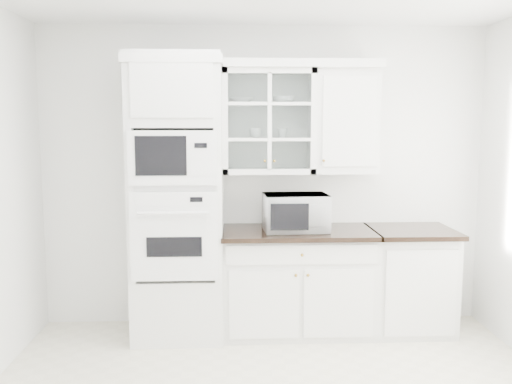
{
  "coord_description": "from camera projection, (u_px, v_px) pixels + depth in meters",
  "views": [
    {
      "loc": [
        -0.28,
        -3.16,
        1.84
      ],
      "look_at": [
        -0.1,
        1.05,
        1.3
      ],
      "focal_mm": 38.0,
      "sensor_mm": 36.0,
      "label": 1
    }
  ],
  "objects": [
    {
      "name": "upper_cabinet_glass",
      "position": [
        268.0,
        122.0,
        4.72
      ],
      "size": [
        0.8,
        0.33,
        0.9
      ],
      "color": "silver",
      "rests_on": "room_shell"
    },
    {
      "name": "base_cabinet_run",
      "position": [
        297.0,
        280.0,
        4.77
      ],
      "size": [
        1.32,
        0.67,
        0.92
      ],
      "color": "silver",
      "rests_on": "ground"
    },
    {
      "name": "countertop_microwave",
      "position": [
        295.0,
        212.0,
        4.65
      ],
      "size": [
        0.57,
        0.48,
        0.31
      ],
      "primitive_type": "imported",
      "rotation": [
        0.0,
        0.0,
        3.2
      ],
      "color": "white",
      "rests_on": "base_cabinet_run"
    },
    {
      "name": "cup_a",
      "position": [
        256.0,
        133.0,
        4.74
      ],
      "size": [
        0.13,
        0.13,
        0.08
      ],
      "primitive_type": "imported",
      "rotation": [
        0.0,
        0.0,
        -0.32
      ],
      "color": "white",
      "rests_on": "upper_cabinet_glass"
    },
    {
      "name": "bowl_a",
      "position": [
        242.0,
        100.0,
        4.67
      ],
      "size": [
        0.23,
        0.23,
        0.05
      ],
      "primitive_type": "imported",
      "rotation": [
        0.0,
        0.0,
        -0.23
      ],
      "color": "white",
      "rests_on": "upper_cabinet_glass"
    },
    {
      "name": "crown_molding",
      "position": [
        256.0,
        65.0,
        4.63
      ],
      "size": [
        2.14,
        0.38,
        0.07
      ],
      "primitive_type": "cube",
      "color": "white",
      "rests_on": "room_shell"
    },
    {
      "name": "oven_column",
      "position": [
        178.0,
        199.0,
        4.6
      ],
      "size": [
        0.76,
        0.68,
        2.4
      ],
      "color": "silver",
      "rests_on": "ground"
    },
    {
      "name": "cup_b",
      "position": [
        282.0,
        133.0,
        4.74
      ],
      "size": [
        0.1,
        0.1,
        0.08
      ],
      "primitive_type": "imported",
      "rotation": [
        0.0,
        0.0,
        0.13
      ],
      "color": "white",
      "rests_on": "upper_cabinet_glass"
    },
    {
      "name": "extra_base_cabinet",
      "position": [
        409.0,
        279.0,
        4.81
      ],
      "size": [
        0.72,
        0.67,
        0.92
      ],
      "color": "silver",
      "rests_on": "ground"
    },
    {
      "name": "bowl_b",
      "position": [
        284.0,
        100.0,
        4.71
      ],
      "size": [
        0.24,
        0.24,
        0.06
      ],
      "primitive_type": "imported",
      "rotation": [
        0.0,
        0.0,
        0.25
      ],
      "color": "white",
      "rests_on": "upper_cabinet_glass"
    },
    {
      "name": "room_shell",
      "position": [
        275.0,
        132.0,
        3.58
      ],
      "size": [
        4.0,
        3.5,
        2.7
      ],
      "color": "white",
      "rests_on": "ground"
    },
    {
      "name": "upper_cabinet_solid",
      "position": [
        345.0,
        122.0,
        4.74
      ],
      "size": [
        0.55,
        0.33,
        0.9
      ],
      "primitive_type": "cube",
      "color": "silver",
      "rests_on": "room_shell"
    }
  ]
}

